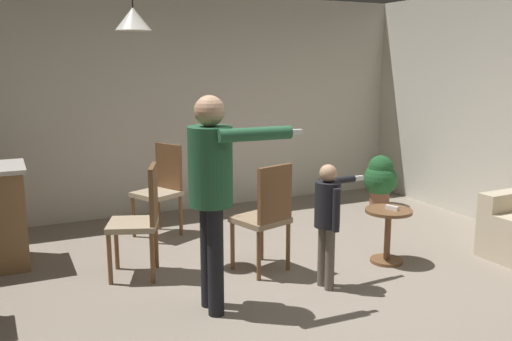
{
  "coord_description": "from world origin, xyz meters",
  "views": [
    {
      "loc": [
        -1.99,
        -3.51,
        1.88
      ],
      "look_at": [
        -0.12,
        0.52,
        1.0
      ],
      "focal_mm": 38.66,
      "sensor_mm": 36.0,
      "label": 1
    }
  ],
  "objects_px": {
    "potted_plant_corner": "(380,178)",
    "dining_chair_by_counter": "(141,217)",
    "side_table_by_couch": "(388,229)",
    "person_adult": "(212,180)",
    "dining_chair_near_wall": "(161,186)",
    "spare_remote_on_table": "(392,208)",
    "person_child": "(328,212)",
    "dining_chair_centre_back": "(266,214)"
  },
  "relations": [
    {
      "from": "dining_chair_by_counter",
      "to": "spare_remote_on_table",
      "type": "relative_size",
      "value": 7.69
    },
    {
      "from": "person_child",
      "to": "dining_chair_by_counter",
      "type": "relative_size",
      "value": 1.06
    },
    {
      "from": "dining_chair_centre_back",
      "to": "person_child",
      "type": "bearing_deg",
      "value": -76.14
    },
    {
      "from": "potted_plant_corner",
      "to": "dining_chair_centre_back",
      "type": "bearing_deg",
      "value": -148.37
    },
    {
      "from": "dining_chair_centre_back",
      "to": "spare_remote_on_table",
      "type": "xyz_separation_m",
      "value": [
        1.18,
        -0.28,
        -0.01
      ]
    },
    {
      "from": "person_adult",
      "to": "dining_chair_near_wall",
      "type": "height_order",
      "value": "person_adult"
    },
    {
      "from": "side_table_by_couch",
      "to": "dining_chair_near_wall",
      "type": "distance_m",
      "value": 2.44
    },
    {
      "from": "dining_chair_near_wall",
      "to": "dining_chair_centre_back",
      "type": "distance_m",
      "value": 1.57
    },
    {
      "from": "person_adult",
      "to": "dining_chair_by_counter",
      "type": "xyz_separation_m",
      "value": [
        -0.33,
        0.92,
        -0.48
      ]
    },
    {
      "from": "spare_remote_on_table",
      "to": "person_adult",
      "type": "bearing_deg",
      "value": -172.41
    },
    {
      "from": "person_adult",
      "to": "person_child",
      "type": "xyz_separation_m",
      "value": [
        1.02,
        0.0,
        -0.36
      ]
    },
    {
      "from": "side_table_by_couch",
      "to": "dining_chair_near_wall",
      "type": "bearing_deg",
      "value": 134.36
    },
    {
      "from": "person_adult",
      "to": "dining_chair_near_wall",
      "type": "bearing_deg",
      "value": 177.31
    },
    {
      "from": "dining_chair_near_wall",
      "to": "dining_chair_by_counter",
      "type": "bearing_deg",
      "value": 129.48
    },
    {
      "from": "potted_plant_corner",
      "to": "dining_chair_near_wall",
      "type": "bearing_deg",
      "value": -179.9
    },
    {
      "from": "dining_chair_by_counter",
      "to": "person_adult",
      "type": "bearing_deg",
      "value": -140.13
    },
    {
      "from": "dining_chair_by_counter",
      "to": "potted_plant_corner",
      "type": "relative_size",
      "value": 1.48
    },
    {
      "from": "dining_chair_by_counter",
      "to": "potted_plant_corner",
      "type": "xyz_separation_m",
      "value": [
        3.44,
        1.09,
        -0.17
      ]
    },
    {
      "from": "person_child",
      "to": "dining_chair_centre_back",
      "type": "height_order",
      "value": "person_child"
    },
    {
      "from": "person_adult",
      "to": "dining_chair_centre_back",
      "type": "xyz_separation_m",
      "value": [
        0.7,
        0.53,
        -0.48
      ]
    },
    {
      "from": "person_child",
      "to": "potted_plant_corner",
      "type": "height_order",
      "value": "person_child"
    },
    {
      "from": "dining_chair_by_counter",
      "to": "dining_chair_near_wall",
      "type": "relative_size",
      "value": 1.0
    },
    {
      "from": "person_child",
      "to": "side_table_by_couch",
      "type": "bearing_deg",
      "value": 104.89
    },
    {
      "from": "dining_chair_by_counter",
      "to": "spare_remote_on_table",
      "type": "xyz_separation_m",
      "value": [
        2.21,
        -0.67,
        -0.01
      ]
    },
    {
      "from": "person_child",
      "to": "dining_chair_centre_back",
      "type": "distance_m",
      "value": 0.63
    },
    {
      "from": "potted_plant_corner",
      "to": "dining_chair_by_counter",
      "type": "bearing_deg",
      "value": -162.33
    },
    {
      "from": "side_table_by_couch",
      "to": "spare_remote_on_table",
      "type": "distance_m",
      "value": 0.21
    },
    {
      "from": "person_adult",
      "to": "person_child",
      "type": "relative_size",
      "value": 1.55
    },
    {
      "from": "side_table_by_couch",
      "to": "person_adult",
      "type": "height_order",
      "value": "person_adult"
    },
    {
      "from": "person_adult",
      "to": "dining_chair_near_wall",
      "type": "xyz_separation_m",
      "value": [
        0.15,
        2.01,
        -0.48
      ]
    },
    {
      "from": "dining_chair_centre_back",
      "to": "spare_remote_on_table",
      "type": "bearing_deg",
      "value": -30.32
    },
    {
      "from": "side_table_by_couch",
      "to": "person_child",
      "type": "xyz_separation_m",
      "value": [
        -0.84,
        -0.26,
        0.33
      ]
    },
    {
      "from": "potted_plant_corner",
      "to": "person_child",
      "type": "bearing_deg",
      "value": -136.1
    },
    {
      "from": "dining_chair_centre_back",
      "to": "dining_chair_by_counter",
      "type": "bearing_deg",
      "value": 142.71
    },
    {
      "from": "spare_remote_on_table",
      "to": "dining_chair_centre_back",
      "type": "bearing_deg",
      "value": 166.49
    },
    {
      "from": "dining_chair_by_counter",
      "to": "spare_remote_on_table",
      "type": "height_order",
      "value": "dining_chair_by_counter"
    },
    {
      "from": "potted_plant_corner",
      "to": "spare_remote_on_table",
      "type": "bearing_deg",
      "value": -124.81
    },
    {
      "from": "person_adult",
      "to": "spare_remote_on_table",
      "type": "bearing_deg",
      "value": 99.26
    },
    {
      "from": "person_child",
      "to": "dining_chair_near_wall",
      "type": "distance_m",
      "value": 2.19
    },
    {
      "from": "dining_chair_centre_back",
      "to": "side_table_by_couch",
      "type": "bearing_deg",
      "value": -29.76
    },
    {
      "from": "dining_chair_near_wall",
      "to": "person_adult",
      "type": "bearing_deg",
      "value": 149.11
    },
    {
      "from": "side_table_by_couch",
      "to": "dining_chair_by_counter",
      "type": "distance_m",
      "value": 2.29
    }
  ]
}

